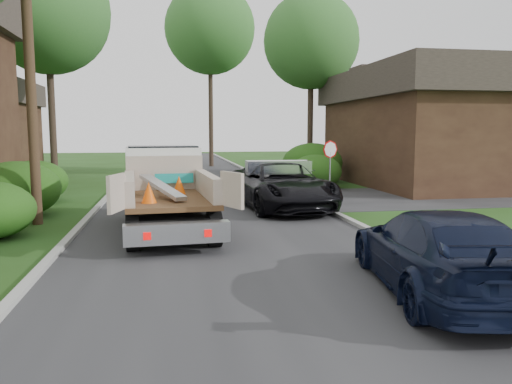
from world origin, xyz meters
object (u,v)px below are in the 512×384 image
object	(u,v)px
utility_pole	(29,52)
flatbed_truck	(165,183)
stop_sign	(330,157)
tree_center_far	(210,29)
tree_right_far	(311,41)
house_right	(439,126)
black_pickup	(281,185)
navy_suv	(439,251)
tree_left_far	(47,12)

from	to	relation	value
utility_pole	flatbed_truck	size ratio (longest dim) A/B	1.54
stop_sign	tree_center_far	world-z (taller)	tree_center_far
utility_pole	tree_right_far	xyz separation A→B (m)	(12.98, 15.02, 3.31)
house_right	tree_center_far	xyz separation A→B (m)	(-11.00, 16.00, 7.82)
flatbed_truck	black_pickup	size ratio (longest dim) A/B	1.05
tree_center_far	tree_right_far	bearing A→B (deg)	-61.19
utility_pole	navy_suv	size ratio (longest dim) A/B	1.94
tree_right_far	flatbed_truck	bearing A→B (deg)	-119.64
stop_sign	flatbed_truck	size ratio (longest dim) A/B	0.38
black_pickup	navy_suv	size ratio (longest dim) A/B	1.20
stop_sign	tree_right_far	size ratio (longest dim) A/B	0.22
stop_sign	navy_suv	distance (m)	12.43
tree_right_far	utility_pole	bearing A→B (deg)	-130.84
utility_pole	house_right	world-z (taller)	utility_pole
tree_left_far	navy_suv	world-z (taller)	tree_left_far
stop_sign	house_right	bearing A→B (deg)	32.66
tree_center_far	flatbed_truck	bearing A→B (deg)	-97.89
tree_center_far	black_pickup	world-z (taller)	tree_center_far
utility_pole	house_right	bearing A→B (deg)	26.01
stop_sign	tree_right_far	distance (m)	13.08
utility_pole	navy_suv	world-z (taller)	utility_pole
tree_right_far	black_pickup	bearing A→B (deg)	-110.46
stop_sign	navy_suv	xyz separation A→B (m)	(-2.06, -12.22, -1.03)
stop_sign	tree_left_far	bearing A→B (deg)	147.79
utility_pole	navy_suv	xyz separation A→B (m)	(8.62, -8.20, -4.43)
tree_left_far	house_right	bearing A→B (deg)	-8.33
house_right	tree_right_far	distance (m)	9.72
utility_pole	tree_center_far	xyz separation A→B (m)	(7.48, 25.02, 5.81)
tree_left_far	tree_right_far	distance (m)	15.31
black_pickup	navy_suv	distance (m)	10.08
utility_pole	stop_sign	bearing A→B (deg)	20.62
tree_center_far	navy_suv	distance (m)	34.77
tree_right_far	stop_sign	bearing A→B (deg)	-101.81
tree_center_far	navy_suv	xyz separation A→B (m)	(1.14, -33.22, -10.23)
tree_left_far	flatbed_truck	world-z (taller)	tree_left_far
flatbed_truck	black_pickup	bearing A→B (deg)	30.22
house_right	stop_sign	bearing A→B (deg)	-147.34
stop_sign	tree_right_far	bearing A→B (deg)	78.19
stop_sign	tree_left_far	size ratio (longest dim) A/B	0.20
utility_pole	black_pickup	size ratio (longest dim) A/B	1.62
tree_left_far	flatbed_truck	distance (m)	16.20
stop_sign	tree_center_far	distance (m)	23.15
flatbed_truck	tree_left_far	bearing A→B (deg)	110.52
utility_pole	black_pickup	bearing A→B (deg)	13.01
black_pickup	house_right	bearing A→B (deg)	28.63
tree_left_far	tree_right_far	bearing A→B (deg)	11.31
stop_sign	tree_center_far	bearing A→B (deg)	98.66
utility_pole	house_right	xyz separation A→B (m)	(18.48, 9.02, -2.01)
house_right	flatbed_truck	xyz separation A→B (m)	(-14.60, -9.99, -1.86)
utility_pole	flatbed_truck	xyz separation A→B (m)	(3.88, -0.98, -3.87)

